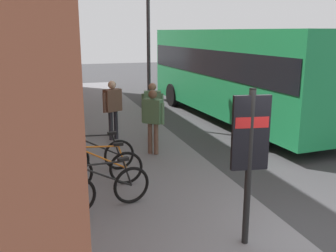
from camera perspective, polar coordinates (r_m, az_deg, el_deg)
ground at (r=11.87m, az=6.55°, el=-2.21°), size 60.00×60.00×0.00m
sidewalk_pavement at (r=12.95m, az=-8.32°, el=-0.61°), size 24.00×3.50×0.12m
bicycle_end_of_row at (r=7.10m, az=-9.35°, el=-9.28°), size 0.54×1.75×0.97m
bicycle_under_window at (r=8.07m, az=-9.90°, el=-6.39°), size 0.48×1.77×0.97m
bicycle_mid_rack at (r=8.91m, az=-10.55°, el=-4.45°), size 0.48×1.77×0.97m
transit_info_sign at (r=5.64m, az=12.15°, el=-2.53°), size 0.16×0.56×2.40m
city_bus at (r=14.59m, az=10.00°, el=8.38°), size 10.62×3.10×3.35m
pedestrian_by_facade at (r=11.28m, az=-2.32°, el=3.09°), size 0.36×0.63×1.71m
pedestrian_near_bus at (r=11.39m, az=-8.27°, el=3.26°), size 0.44×0.62×1.77m
pedestrian_crossing_street at (r=9.92m, az=-2.27°, el=1.60°), size 0.51×0.53×1.71m
street_lamp at (r=13.43m, az=-2.95°, el=13.64°), size 0.28×0.28×5.22m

